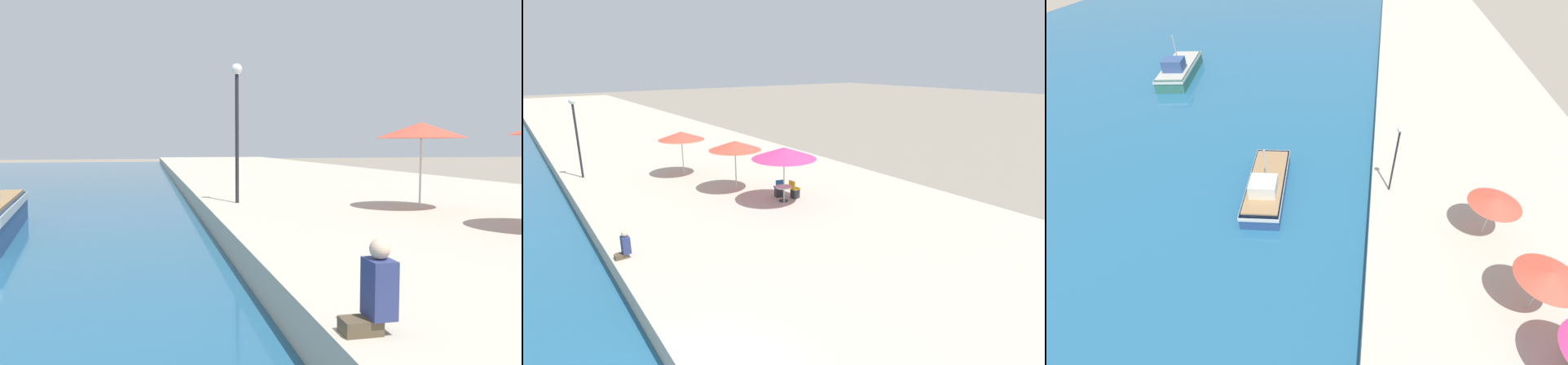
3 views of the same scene
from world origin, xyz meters
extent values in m
cube|color=#BCB29E|center=(8.00, 37.00, 0.35)|extent=(16.00, 90.00, 0.71)
cylinder|color=#B7B7B7|center=(8.19, 8.68, 1.86)|extent=(0.06, 0.06, 2.31)
cone|color=#E5387A|center=(8.19, 8.68, 3.13)|extent=(3.03, 3.03, 0.53)
cylinder|color=#B7B7B7|center=(7.27, 11.73, 1.86)|extent=(0.06, 0.06, 2.30)
cone|color=#E04C38|center=(7.27, 11.73, 3.09)|extent=(2.68, 2.68, 0.47)
cylinder|color=#B7B7B7|center=(6.14, 16.16, 1.84)|extent=(0.06, 0.06, 2.27)
cone|color=#E04C38|center=(6.14, 16.16, 3.06)|extent=(2.65, 2.65, 0.46)
cylinder|color=#333338|center=(8.29, 8.86, 0.73)|extent=(0.44, 0.44, 0.04)
cylinder|color=#333338|center=(8.29, 8.86, 1.06)|extent=(0.08, 0.08, 0.70)
cylinder|color=beige|center=(8.29, 8.86, 1.43)|extent=(0.80, 0.80, 0.04)
cube|color=#2D2D33|center=(8.49, 9.58, 0.93)|extent=(0.42, 0.42, 0.45)
cube|color=#1E66A3|center=(8.49, 9.58, 1.19)|extent=(0.49, 0.49, 0.06)
cube|color=#1E66A3|center=(8.43, 9.39, 1.42)|extent=(0.40, 0.16, 0.40)
cube|color=#2D2D33|center=(9.03, 8.93, 0.93)|extent=(0.37, 0.37, 0.45)
cube|color=gold|center=(9.03, 8.93, 1.19)|extent=(0.44, 0.44, 0.06)
cube|color=gold|center=(8.83, 8.91, 1.42)|extent=(0.10, 0.40, 0.40)
cube|color=brown|center=(0.31, 7.17, 0.79)|extent=(0.40, 0.28, 0.16)
cube|color=navy|center=(0.51, 7.17, 1.17)|extent=(0.26, 0.36, 0.60)
sphere|color=beige|center=(0.51, 7.17, 1.57)|extent=(0.22, 0.22, 0.22)
cylinder|color=#232328|center=(1.10, 18.99, 2.81)|extent=(0.12, 0.12, 4.20)
sphere|color=white|center=(1.10, 18.99, 5.09)|extent=(0.36, 0.36, 0.36)
camera|label=1|loc=(-1.77, 2.47, 2.62)|focal=35.00mm
camera|label=2|loc=(-2.32, -6.37, 7.20)|focal=28.00mm
camera|label=3|loc=(-0.98, 1.46, 15.05)|focal=24.00mm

